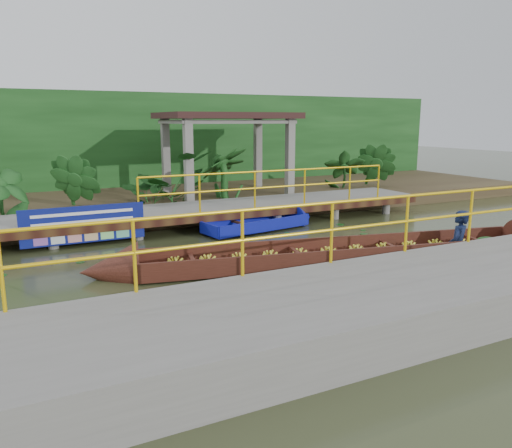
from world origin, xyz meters
name	(u,v)px	position (x,y,z in m)	size (l,w,h in m)	color
ground	(216,261)	(0.00, 0.00, 0.00)	(80.00, 80.00, 0.00)	#2B3018
land_strip	(134,201)	(0.00, 7.50, 0.23)	(30.00, 8.00, 0.45)	#36291B
far_dock	(169,213)	(0.02, 3.43, 0.48)	(16.00, 2.06, 1.66)	slate
near_dock	(386,303)	(1.00, -4.20, 0.30)	(18.00, 2.40, 1.73)	slate
pavilion	(227,124)	(3.00, 6.30, 2.82)	(4.40, 3.00, 3.00)	slate
foliage_backdrop	(116,146)	(0.00, 10.00, 2.00)	(30.00, 0.80, 4.00)	#143B13
vendor_boat	(359,249)	(2.79, -1.30, 0.23)	(10.81, 3.28, 2.21)	#36170E
moored_blue_boat	(280,222)	(2.94, 2.44, 0.15)	(3.60, 1.50, 0.83)	#0D1598
blue_banner	(84,224)	(-2.31, 2.48, 0.56)	(2.81, 0.04, 0.88)	navy
tropical_plants	(218,175)	(2.25, 5.30, 1.22)	(14.23, 1.23, 1.54)	#143B13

